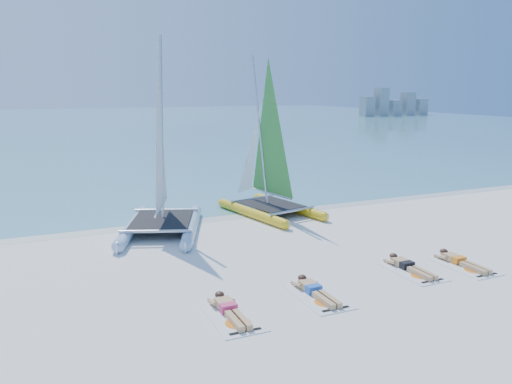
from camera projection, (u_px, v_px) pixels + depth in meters
ground at (279, 260)px, 14.42m from camera, size 140.00×140.00×0.00m
sea at (83, 123)px, 70.92m from camera, size 140.00×115.00×0.01m
wet_sand_strip at (216, 216)px, 19.35m from camera, size 140.00×1.40×0.01m
distant_skyline at (393, 105)px, 90.72m from camera, size 14.00×2.00×5.00m
catamaran_blue at (160, 172)px, 16.99m from camera, size 4.08×5.61×6.93m
catamaran_yellow at (264, 162)px, 19.71m from camera, size 3.15×5.13×6.36m
towel_a at (232, 317)px, 10.83m from camera, size 1.00×1.85×0.02m
sunbather_a at (229, 309)px, 10.98m from camera, size 0.37×1.73×0.26m
towel_b at (318, 297)px, 11.86m from camera, size 1.00×1.85×0.02m
sunbather_b at (315, 290)px, 12.01m from camera, size 0.37×1.73×0.26m
towel_c at (412, 272)px, 13.50m from camera, size 1.00×1.85×0.02m
sunbather_c at (408, 266)px, 13.65m from camera, size 0.37×1.73×0.26m
towel_d at (465, 266)px, 13.90m from camera, size 1.00×1.85×0.02m
sunbather_d at (460, 260)px, 14.05m from camera, size 0.37×1.73×0.26m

